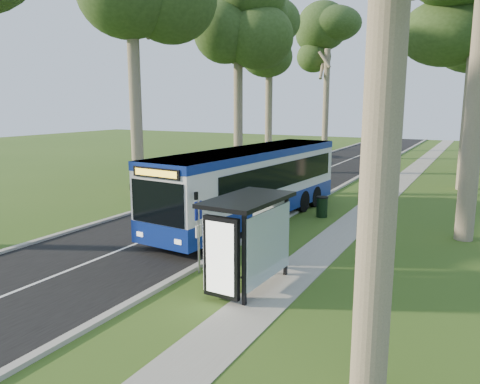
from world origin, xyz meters
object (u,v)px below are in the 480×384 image
object	(u,v)px
bus	(252,184)
car_white	(287,155)
car_silver	(296,150)
bus_shelter	(245,228)
bus_stop_sign	(199,228)
litter_bin	(322,207)

from	to	relation	value
bus	car_white	xyz separation A→B (m)	(-6.47, 20.00, -0.98)
car_white	car_silver	world-z (taller)	car_white
car_silver	bus_shelter	bearing A→B (deg)	-95.92
bus_stop_sign	litter_bin	distance (m)	9.07
bus_shelter	car_white	distance (m)	29.10
litter_bin	car_silver	size ratio (longest dim) A/B	0.22
bus_shelter	car_silver	bearing A→B (deg)	111.20
bus	bus_shelter	bearing A→B (deg)	-59.95
bus	car_white	bearing A→B (deg)	112.73
litter_bin	car_white	xyz separation A→B (m)	(-9.05, 17.77, 0.23)
bus_shelter	car_silver	distance (m)	34.31
bus_shelter	litter_bin	size ratio (longest dim) A/B	3.22
car_white	car_silver	distance (m)	5.25
bus_stop_sign	litter_bin	xyz separation A→B (m)	(1.09, 8.95, -0.98)
bus_stop_sign	car_silver	size ratio (longest dim) A/B	0.53
bus	litter_bin	distance (m)	3.62
bus	bus_shelter	world-z (taller)	bus
bus	bus_stop_sign	size ratio (longest dim) A/B	5.35
bus_stop_sign	car_white	size ratio (longest dim) A/B	0.55
bus_shelter	litter_bin	distance (m)	9.70
bus	car_silver	world-z (taller)	bus
bus_shelter	car_white	bearing A→B (deg)	112.35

